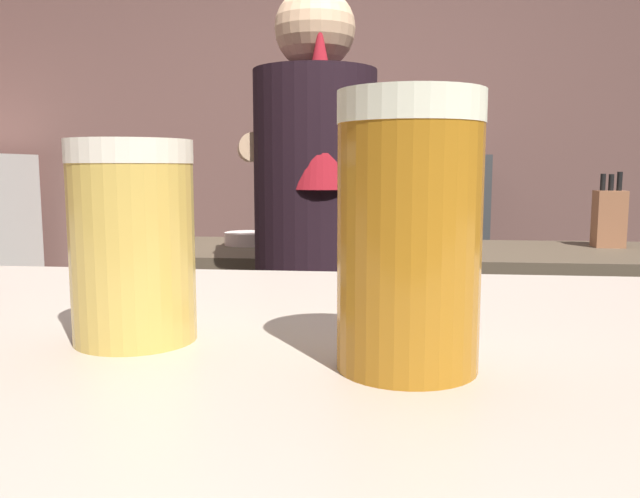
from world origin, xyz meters
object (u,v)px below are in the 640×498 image
mixing_bowl (247,239)px  pint_glass_far (133,241)px  bottle_hot_sauce (412,142)px  bartender (315,244)px  knife_block (609,218)px  chefs_knife (410,249)px  bottle_soy (425,141)px  pint_glass_near (409,233)px  bottle_vinegar (372,143)px

mixing_bowl → pint_glass_far: 1.94m
bottle_hot_sauce → bartender: bearing=-101.5°
bartender → knife_block: (0.98, 0.57, 0.04)m
knife_block → bartender: bearing=-149.8°
chefs_knife → pint_glass_far: size_ratio=1.90×
chefs_knife → bottle_soy: (0.10, 1.10, 0.41)m
pint_glass_near → bartender: bearing=98.5°
pint_glass_far → chefs_knife: bearing=82.5°
mixing_bowl → pint_glass_near: size_ratio=1.12×
pint_glass_far → bottle_vinegar: (0.07, 3.03, 0.17)m
bartender → chefs_knife: bearing=-48.7°
chefs_knife → bottle_vinegar: size_ratio=1.39×
chefs_knife → pint_glass_near: bearing=-97.0°
chefs_knife → pint_glass_near: (-0.07, -1.83, 0.24)m
bartender → chefs_knife: bartender is taller
bartender → bottle_hot_sauce: size_ratio=9.24×
knife_block → bottle_hot_sauce: bottle_hot_sauce is taller
pint_glass_near → bottle_hot_sauce: size_ratio=0.84×
bottle_soy → bottle_vinegar: bearing=153.2°
mixing_bowl → bartender: bearing=-58.5°
bartender → pint_glass_far: 1.40m
knife_block → pint_glass_near: size_ratio=1.78×
chefs_knife → pint_glass_near: size_ratio=1.61×
pint_glass_far → bottle_hot_sauce: bearing=84.6°
knife_block → mixing_bowl: (-1.29, -0.07, -0.08)m
chefs_knife → pint_glass_near: pint_glass_near is taller
bartender → mixing_bowl: bearing=17.4°
bartender → pint_glass_near: bearing=174.4°
bottle_soy → bottle_vinegar: bottle_soy is taller
mixing_bowl → pint_glass_far: bearing=-79.5°
pint_glass_near → bottle_vinegar: (-0.10, 3.07, 0.16)m
bottle_vinegar → knife_block: bearing=-50.9°
mixing_bowl → bottle_hot_sauce: bottle_hot_sauce is taller
bartender → knife_block: 1.14m
bottle_vinegar → pint_glass_near: bearing=-88.2°
bartender → knife_block: bearing=-73.9°
bottle_hot_sauce → pint_glass_far: bearing=-95.4°
pint_glass_near → bottle_vinegar: size_ratio=0.86×
chefs_knife → pint_glass_far: bearing=-102.4°
pint_glass_far → bottle_soy: (0.34, 2.89, 0.17)m
mixing_bowl → pint_glass_near: (0.52, -1.93, 0.22)m
pint_glass_near → bottle_soy: 2.94m
pint_glass_near → bottle_soy: bottle_soy is taller
mixing_bowl → pint_glass_far: size_ratio=1.32×
pint_glass_near → pint_glass_far: (-0.17, 0.04, -0.01)m
bottle_soy → bottle_hot_sauce: size_ratio=0.98×
knife_block → bottle_vinegar: bearing=129.1°
knife_block → pint_glass_far: bearing=-115.6°
mixing_bowl → knife_block: bearing=3.1°
pint_glass_near → chefs_knife: bearing=88.0°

